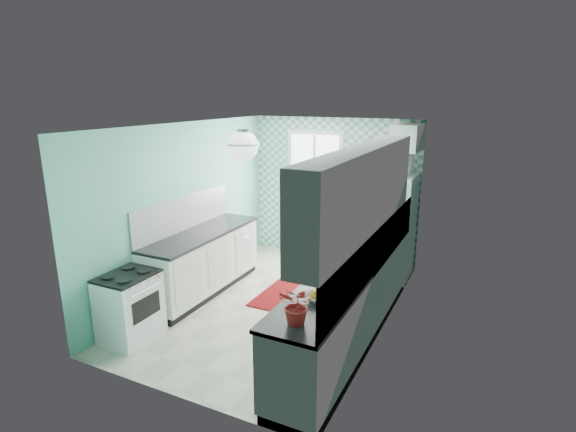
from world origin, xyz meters
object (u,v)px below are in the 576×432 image
at_px(ceiling_light, 243,145).
at_px(sink, 377,240).
at_px(fridge, 389,226).
at_px(potted_plant, 298,306).
at_px(fruit_bowl, 320,297).
at_px(stove, 130,305).
at_px(microwave, 393,164).

distance_m(ceiling_light, sink, 2.37).
bearing_deg(fridge, potted_plant, -85.30).
bearing_deg(fruit_bowl, fridge, 91.60).
bearing_deg(sink, potted_plant, -93.69).
height_order(fridge, potted_plant, fridge).
xyz_separation_m(stove, fruit_bowl, (2.40, 0.13, 0.55)).
distance_m(sink, fruit_bowl, 2.11).
bearing_deg(fridge, fruit_bowl, -85.08).
bearing_deg(fruit_bowl, sink, 89.89).
bearing_deg(sink, ceiling_light, -132.56).
bearing_deg(microwave, ceiling_light, 66.50).
xyz_separation_m(fruit_bowl, potted_plant, (0.00, -0.51, 0.14)).
xyz_separation_m(sink, microwave, (-0.09, 1.12, 0.89)).
distance_m(stove, sink, 3.32).
bearing_deg(fruit_bowl, microwave, 91.60).
distance_m(fruit_bowl, potted_plant, 0.53).
distance_m(fridge, stove, 4.09).
relative_size(ceiling_light, fridge, 0.21).
bearing_deg(potted_plant, fruit_bowl, 90.00).
bearing_deg(stove, potted_plant, -11.10).
xyz_separation_m(ceiling_light, microwave, (1.11, 2.61, -0.50)).
xyz_separation_m(sink, fruit_bowl, (-0.00, -2.11, 0.04)).
xyz_separation_m(ceiling_light, fridge, (1.11, 2.61, -1.49)).
bearing_deg(stove, ceiling_light, 29.79).
relative_size(fridge, potted_plant, 4.72).
distance_m(stove, potted_plant, 2.53).
height_order(fruit_bowl, microwave, microwave).
height_order(stove, sink, sink).
height_order(ceiling_light, potted_plant, ceiling_light).
relative_size(fridge, fruit_bowl, 5.86).
distance_m(ceiling_light, microwave, 2.88).
relative_size(sink, potted_plant, 1.51).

